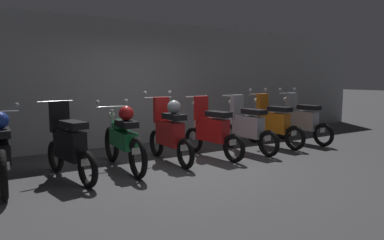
{
  "coord_description": "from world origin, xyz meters",
  "views": [
    {
      "loc": [
        -3.06,
        -5.01,
        1.53
      ],
      "look_at": [
        0.46,
        0.51,
        0.75
      ],
      "focal_mm": 32.94,
      "sensor_mm": 36.0,
      "label": 1
    }
  ],
  "objects_px": {
    "motorbike_slot_3": "(123,138)",
    "motorbike_slot_4": "(169,131)",
    "motorbike_slot_5": "(211,130)",
    "motorbike_slot_2": "(69,145)",
    "motorbike_slot_7": "(272,123)",
    "motorbike_slot_8": "(301,120)",
    "motorbike_slot_1": "(1,150)",
    "motorbike_slot_6": "(247,127)"
  },
  "relations": [
    {
      "from": "motorbike_slot_4",
      "to": "motorbike_slot_1",
      "type": "bearing_deg",
      "value": -179.72
    },
    {
      "from": "motorbike_slot_3",
      "to": "motorbike_slot_5",
      "type": "bearing_deg",
      "value": -1.11
    },
    {
      "from": "motorbike_slot_1",
      "to": "motorbike_slot_2",
      "type": "bearing_deg",
      "value": -7.72
    },
    {
      "from": "motorbike_slot_1",
      "to": "motorbike_slot_5",
      "type": "xyz_separation_m",
      "value": [
        3.6,
        -0.05,
        -0.0
      ]
    },
    {
      "from": "motorbike_slot_5",
      "to": "motorbike_slot_7",
      "type": "relative_size",
      "value": 1.0
    },
    {
      "from": "motorbike_slot_8",
      "to": "motorbike_slot_4",
      "type": "bearing_deg",
      "value": -179.41
    },
    {
      "from": "motorbike_slot_3",
      "to": "motorbike_slot_5",
      "type": "xyz_separation_m",
      "value": [
        1.8,
        -0.04,
        -0.0
      ]
    },
    {
      "from": "motorbike_slot_2",
      "to": "motorbike_slot_3",
      "type": "relative_size",
      "value": 0.86
    },
    {
      "from": "motorbike_slot_6",
      "to": "motorbike_slot_7",
      "type": "height_order",
      "value": "motorbike_slot_7"
    },
    {
      "from": "motorbike_slot_3",
      "to": "motorbike_slot_8",
      "type": "relative_size",
      "value": 1.16
    },
    {
      "from": "motorbike_slot_2",
      "to": "motorbike_slot_5",
      "type": "bearing_deg",
      "value": 1.44
    },
    {
      "from": "motorbike_slot_6",
      "to": "motorbike_slot_7",
      "type": "distance_m",
      "value": 0.91
    },
    {
      "from": "motorbike_slot_1",
      "to": "motorbike_slot_8",
      "type": "distance_m",
      "value": 6.31
    },
    {
      "from": "motorbike_slot_6",
      "to": "motorbike_slot_8",
      "type": "distance_m",
      "value": 1.81
    },
    {
      "from": "motorbike_slot_5",
      "to": "motorbike_slot_2",
      "type": "bearing_deg",
      "value": -178.56
    },
    {
      "from": "motorbike_slot_3",
      "to": "motorbike_slot_4",
      "type": "relative_size",
      "value": 1.16
    },
    {
      "from": "motorbike_slot_2",
      "to": "motorbike_slot_7",
      "type": "bearing_deg",
      "value": 2.84
    },
    {
      "from": "motorbike_slot_3",
      "to": "motorbike_slot_8",
      "type": "bearing_deg",
      "value": 0.87
    },
    {
      "from": "motorbike_slot_6",
      "to": "motorbike_slot_4",
      "type": "bearing_deg",
      "value": 177.82
    },
    {
      "from": "motorbike_slot_4",
      "to": "motorbike_slot_2",
      "type": "bearing_deg",
      "value": -175.75
    },
    {
      "from": "motorbike_slot_4",
      "to": "motorbike_slot_5",
      "type": "relative_size",
      "value": 1.0
    },
    {
      "from": "motorbike_slot_1",
      "to": "motorbike_slot_6",
      "type": "bearing_deg",
      "value": -0.7
    },
    {
      "from": "motorbike_slot_8",
      "to": "motorbike_slot_2",
      "type": "bearing_deg",
      "value": -178.18
    },
    {
      "from": "motorbike_slot_3",
      "to": "motorbike_slot_8",
      "type": "xyz_separation_m",
      "value": [
        4.51,
        0.07,
        -0.0
      ]
    },
    {
      "from": "motorbike_slot_7",
      "to": "motorbike_slot_8",
      "type": "xyz_separation_m",
      "value": [
        0.9,
        -0.05,
        0.0
      ]
    },
    {
      "from": "motorbike_slot_6",
      "to": "motorbike_slot_7",
      "type": "bearing_deg",
      "value": 9.95
    },
    {
      "from": "motorbike_slot_2",
      "to": "motorbike_slot_3",
      "type": "distance_m",
      "value": 0.91
    },
    {
      "from": "motorbike_slot_6",
      "to": "motorbike_slot_5",
      "type": "bearing_deg",
      "value": 179.87
    },
    {
      "from": "motorbike_slot_1",
      "to": "motorbike_slot_5",
      "type": "distance_m",
      "value": 3.6
    },
    {
      "from": "motorbike_slot_4",
      "to": "motorbike_slot_6",
      "type": "relative_size",
      "value": 1.0
    },
    {
      "from": "motorbike_slot_1",
      "to": "motorbike_slot_3",
      "type": "relative_size",
      "value": 1.0
    },
    {
      "from": "motorbike_slot_5",
      "to": "motorbike_slot_7",
      "type": "height_order",
      "value": "motorbike_slot_7"
    },
    {
      "from": "motorbike_slot_7",
      "to": "motorbike_slot_8",
      "type": "height_order",
      "value": "same"
    },
    {
      "from": "motorbike_slot_3",
      "to": "motorbike_slot_8",
      "type": "distance_m",
      "value": 4.51
    },
    {
      "from": "motorbike_slot_3",
      "to": "motorbike_slot_6",
      "type": "height_order",
      "value": "motorbike_slot_6"
    },
    {
      "from": "motorbike_slot_6",
      "to": "motorbike_slot_3",
      "type": "bearing_deg",
      "value": 179.21
    },
    {
      "from": "motorbike_slot_5",
      "to": "motorbike_slot_8",
      "type": "relative_size",
      "value": 1.0
    },
    {
      "from": "motorbike_slot_5",
      "to": "motorbike_slot_8",
      "type": "bearing_deg",
      "value": 2.19
    },
    {
      "from": "motorbike_slot_1",
      "to": "motorbike_slot_4",
      "type": "height_order",
      "value": "motorbike_slot_4"
    },
    {
      "from": "motorbike_slot_1",
      "to": "motorbike_slot_8",
      "type": "height_order",
      "value": "motorbike_slot_8"
    },
    {
      "from": "motorbike_slot_1",
      "to": "motorbike_slot_3",
      "type": "bearing_deg",
      "value": -0.58
    },
    {
      "from": "motorbike_slot_2",
      "to": "motorbike_slot_8",
      "type": "xyz_separation_m",
      "value": [
        5.42,
        0.17,
        0.0
      ]
    }
  ]
}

